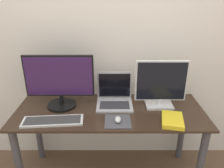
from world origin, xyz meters
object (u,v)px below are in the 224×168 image
object	(u,v)px
monitor_right	(162,85)
book	(173,120)
monitor_left	(60,81)
laptop	(115,97)
mouse	(119,120)
keyboard	(54,121)

from	to	relation	value
monitor_right	book	bearing A→B (deg)	-78.13
monitor_left	monitor_right	world-z (taller)	monitor_left
laptop	mouse	world-z (taller)	laptop
mouse	book	xyz separation A→B (m)	(0.42, 0.01, -0.01)
monitor_right	laptop	size ratio (longest dim) A/B	1.39
keyboard	mouse	world-z (taller)	mouse
keyboard	book	distance (m)	0.91
laptop	book	distance (m)	0.53
mouse	book	world-z (taller)	mouse
laptop	keyboard	xyz separation A→B (m)	(-0.47, -0.30, -0.06)
laptop	book	world-z (taller)	laptop
keyboard	book	bearing A→B (deg)	0.06
monitor_left	laptop	size ratio (longest dim) A/B	1.85
keyboard	mouse	bearing A→B (deg)	-0.50
monitor_left	keyboard	xyz separation A→B (m)	(-0.02, -0.25, -0.22)
monitor_right	keyboard	distance (m)	0.92
monitor_right	book	xyz separation A→B (m)	(0.05, -0.25, -0.18)
keyboard	laptop	bearing A→B (deg)	32.63
monitor_left	monitor_right	distance (m)	0.84
mouse	monitor_left	bearing A→B (deg)	151.79
laptop	book	xyz separation A→B (m)	(0.44, -0.30, -0.05)
monitor_left	laptop	distance (m)	0.49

